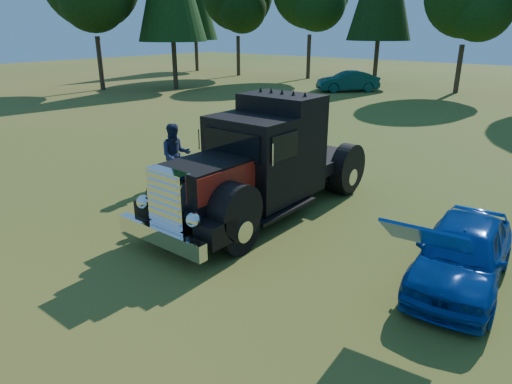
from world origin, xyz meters
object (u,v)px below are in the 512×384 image
object	(u,v)px
distant_teal_car	(348,81)
spectator_far	(176,155)
diamond_t_truck	(260,166)
hotrod_coupe	(462,253)
spectator_near	(187,186)

from	to	relation	value
distant_teal_car	spectator_far	bearing A→B (deg)	-31.73
diamond_t_truck	spectator_far	distance (m)	3.44
hotrod_coupe	spectator_near	world-z (taller)	hotrod_coupe
hotrod_coupe	spectator_near	distance (m)	6.58
spectator_near	spectator_far	distance (m)	2.48
hotrod_coupe	diamond_t_truck	bearing A→B (deg)	175.68
spectator_near	diamond_t_truck	bearing A→B (deg)	-37.29
spectator_far	distant_teal_car	xyz separation A→B (m)	(-6.39, 22.81, -0.21)
hotrod_coupe	spectator_near	bearing A→B (deg)	-172.30
diamond_t_truck	hotrod_coupe	xyz separation A→B (m)	(5.13, -0.39, -0.63)
diamond_t_truck	distant_teal_car	distance (m)	24.97
spectator_near	hotrod_coupe	bearing A→B (deg)	-71.92
hotrod_coupe	distant_teal_car	xyz separation A→B (m)	(-14.94, 23.35, 0.10)
spectator_near	spectator_far	bearing A→B (deg)	65.36
diamond_t_truck	spectator_far	bearing A→B (deg)	177.48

